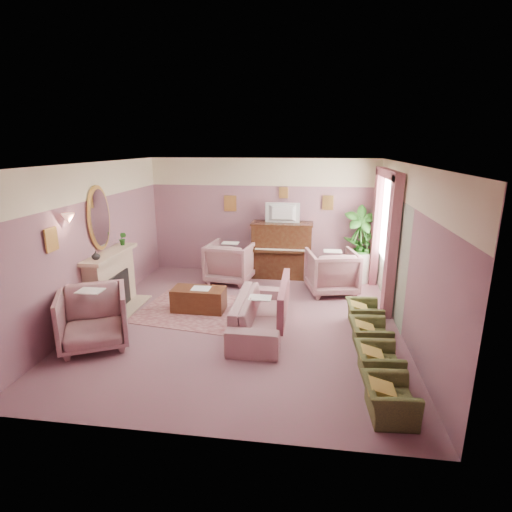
# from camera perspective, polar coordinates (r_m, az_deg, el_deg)

# --- Properties ---
(floor) EXTENTS (5.50, 6.00, 0.01)m
(floor) POSITION_cam_1_polar(r_m,az_deg,el_deg) (7.36, -1.90, -9.29)
(floor) COLOR #875A66
(floor) RESTS_ON ground
(ceiling) EXTENTS (5.50, 6.00, 0.01)m
(ceiling) POSITION_cam_1_polar(r_m,az_deg,el_deg) (6.69, -2.11, 13.04)
(ceiling) COLOR beige
(ceiling) RESTS_ON wall_back
(wall_back) EXTENTS (5.50, 0.02, 2.80)m
(wall_back) POSITION_cam_1_polar(r_m,az_deg,el_deg) (9.80, 0.99, 5.62)
(wall_back) COLOR slate
(wall_back) RESTS_ON floor
(wall_front) EXTENTS (5.50, 0.02, 2.80)m
(wall_front) POSITION_cam_1_polar(r_m,az_deg,el_deg) (4.12, -9.16, -8.92)
(wall_front) COLOR slate
(wall_front) RESTS_ON floor
(wall_left) EXTENTS (0.02, 6.00, 2.80)m
(wall_left) POSITION_cam_1_polar(r_m,az_deg,el_deg) (7.83, -22.25, 1.91)
(wall_left) COLOR slate
(wall_left) RESTS_ON floor
(wall_right) EXTENTS (0.02, 6.00, 2.80)m
(wall_right) POSITION_cam_1_polar(r_m,az_deg,el_deg) (6.98, 20.84, 0.49)
(wall_right) COLOR slate
(wall_right) RESTS_ON floor
(picture_rail_band) EXTENTS (5.50, 0.01, 0.65)m
(picture_rail_band) POSITION_cam_1_polar(r_m,az_deg,el_deg) (9.66, 1.01, 11.90)
(picture_rail_band) COLOR #F2EABE
(picture_rail_band) RESTS_ON wall_back
(stripe_panel) EXTENTS (0.01, 3.00, 2.15)m
(stripe_panel) POSITION_cam_1_polar(r_m,az_deg,el_deg) (8.29, 18.62, 0.64)
(stripe_panel) COLOR #9CA890
(stripe_panel) RESTS_ON wall_right
(fireplace_surround) EXTENTS (0.30, 1.40, 1.10)m
(fireplace_surround) POSITION_cam_1_polar(r_m,az_deg,el_deg) (8.15, -19.98, -3.59)
(fireplace_surround) COLOR #CEB290
(fireplace_surround) RESTS_ON floor
(fireplace_inset) EXTENTS (0.18, 0.72, 0.68)m
(fireplace_inset) POSITION_cam_1_polar(r_m,az_deg,el_deg) (8.15, -19.25, -4.63)
(fireplace_inset) COLOR black
(fireplace_inset) RESTS_ON floor
(fire_ember) EXTENTS (0.06, 0.54, 0.10)m
(fire_ember) POSITION_cam_1_polar(r_m,az_deg,el_deg) (8.20, -18.89, -5.84)
(fire_ember) COLOR #F13925
(fire_ember) RESTS_ON floor
(mantel_shelf) EXTENTS (0.40, 1.55, 0.07)m
(mantel_shelf) POSITION_cam_1_polar(r_m,az_deg,el_deg) (7.98, -20.16, 0.27)
(mantel_shelf) COLOR #CEB290
(mantel_shelf) RESTS_ON fireplace_surround
(hearth) EXTENTS (0.55, 1.50, 0.02)m
(hearth) POSITION_cam_1_polar(r_m,az_deg,el_deg) (8.25, -18.39, -7.22)
(hearth) COLOR #CEB290
(hearth) RESTS_ON floor
(mirror_frame) EXTENTS (0.04, 0.72, 1.20)m
(mirror_frame) POSITION_cam_1_polar(r_m,az_deg,el_deg) (7.90, -21.52, 5.06)
(mirror_frame) COLOR #E2B654
(mirror_frame) RESTS_ON wall_left
(mirror_glass) EXTENTS (0.01, 0.60, 1.06)m
(mirror_glass) POSITION_cam_1_polar(r_m,az_deg,el_deg) (7.89, -21.36, 5.06)
(mirror_glass) COLOR silver
(mirror_glass) RESTS_ON wall_left
(sconce_shade) EXTENTS (0.20, 0.20, 0.16)m
(sconce_shade) POSITION_cam_1_polar(r_m,az_deg,el_deg) (6.95, -25.24, 4.86)
(sconce_shade) COLOR #FFA281
(sconce_shade) RESTS_ON wall_left
(piano) EXTENTS (1.40, 0.60, 1.30)m
(piano) POSITION_cam_1_polar(r_m,az_deg,el_deg) (9.60, 3.70, 0.80)
(piano) COLOR #391F10
(piano) RESTS_ON floor
(piano_keyshelf) EXTENTS (1.30, 0.12, 0.06)m
(piano_keyshelf) POSITION_cam_1_polar(r_m,az_deg,el_deg) (9.24, 3.55, 0.67)
(piano_keyshelf) COLOR #391F10
(piano_keyshelf) RESTS_ON piano
(piano_keys) EXTENTS (1.20, 0.08, 0.02)m
(piano_keys) POSITION_cam_1_polar(r_m,az_deg,el_deg) (9.23, 3.55, 0.91)
(piano_keys) COLOR silver
(piano_keys) RESTS_ON piano
(piano_top) EXTENTS (1.45, 0.65, 0.04)m
(piano_top) POSITION_cam_1_polar(r_m,az_deg,el_deg) (9.45, 3.77, 4.67)
(piano_top) COLOR #391F10
(piano_top) RESTS_ON piano
(television) EXTENTS (0.80, 0.12, 0.48)m
(television) POSITION_cam_1_polar(r_m,az_deg,el_deg) (9.35, 3.78, 6.35)
(television) COLOR black
(television) RESTS_ON piano
(print_back_left) EXTENTS (0.30, 0.03, 0.38)m
(print_back_left) POSITION_cam_1_polar(r_m,az_deg,el_deg) (9.83, -3.70, 7.52)
(print_back_left) COLOR #E2B654
(print_back_left) RESTS_ON wall_back
(print_back_right) EXTENTS (0.26, 0.03, 0.34)m
(print_back_right) POSITION_cam_1_polar(r_m,az_deg,el_deg) (9.64, 10.24, 7.50)
(print_back_right) COLOR #E2B654
(print_back_right) RESTS_ON wall_back
(print_back_mid) EXTENTS (0.22, 0.03, 0.26)m
(print_back_mid) POSITION_cam_1_polar(r_m,az_deg,el_deg) (9.62, 3.97, 9.02)
(print_back_mid) COLOR #E2B654
(print_back_mid) RESTS_ON wall_back
(print_left_wall) EXTENTS (0.03, 0.28, 0.36)m
(print_left_wall) POSITION_cam_1_polar(r_m,az_deg,el_deg) (6.76, -27.20, 2.10)
(print_left_wall) COLOR #E2B654
(print_left_wall) RESTS_ON wall_left
(window_blind) EXTENTS (0.03, 1.40, 1.80)m
(window_blind) POSITION_cam_1_polar(r_m,az_deg,el_deg) (8.39, 18.45, 5.22)
(window_blind) COLOR beige
(window_blind) RESTS_ON wall_right
(curtain_left) EXTENTS (0.16, 0.34, 2.60)m
(curtain_left) POSITION_cam_1_polar(r_m,az_deg,el_deg) (7.58, 18.80, 1.03)
(curtain_left) COLOR #995260
(curtain_left) RESTS_ON floor
(curtain_right) EXTENTS (0.16, 0.34, 2.60)m
(curtain_right) POSITION_cam_1_polar(r_m,az_deg,el_deg) (9.34, 16.78, 3.84)
(curtain_right) COLOR #995260
(curtain_right) RESTS_ON floor
(pelmet) EXTENTS (0.16, 2.20, 0.16)m
(pelmet) POSITION_cam_1_polar(r_m,az_deg,el_deg) (8.28, 18.41, 11.10)
(pelmet) COLOR #995260
(pelmet) RESTS_ON wall_right
(mantel_plant) EXTENTS (0.16, 0.16, 0.28)m
(mantel_plant) POSITION_cam_1_polar(r_m,az_deg,el_deg) (8.41, -18.50, 2.37)
(mantel_plant) COLOR #235F1A
(mantel_plant) RESTS_ON mantel_shelf
(mantel_vase) EXTENTS (0.16, 0.16, 0.16)m
(mantel_vase) POSITION_cam_1_polar(r_m,az_deg,el_deg) (7.52, -21.91, 0.07)
(mantel_vase) COLOR #F2EABE
(mantel_vase) RESTS_ON mantel_shelf
(area_rug) EXTENTS (2.72, 2.12, 0.01)m
(area_rug) POSITION_cam_1_polar(r_m,az_deg,el_deg) (7.84, -7.11, -7.76)
(area_rug) COLOR #9E6165
(area_rug) RESTS_ON floor
(coffee_table) EXTENTS (1.01, 0.52, 0.45)m
(coffee_table) POSITION_cam_1_polar(r_m,az_deg,el_deg) (7.80, -8.16, -6.17)
(coffee_table) COLOR #4C2814
(coffee_table) RESTS_ON floor
(table_paper) EXTENTS (0.35, 0.28, 0.01)m
(table_paper) POSITION_cam_1_polar(r_m,az_deg,el_deg) (7.71, -7.86, -4.61)
(table_paper) COLOR white
(table_paper) RESTS_ON coffee_table
(sofa) EXTENTS (0.70, 2.10, 0.85)m
(sofa) POSITION_cam_1_polar(r_m,az_deg,el_deg) (6.86, 0.59, -7.35)
(sofa) COLOR #A87B7C
(sofa) RESTS_ON floor
(sofa_throw) EXTENTS (0.11, 1.59, 0.58)m
(sofa_throw) POSITION_cam_1_polar(r_m,az_deg,el_deg) (6.76, 3.98, -6.13)
(sofa_throw) COLOR #995260
(sofa_throw) RESTS_ON sofa
(floral_armchair_left) EXTENTS (1.00, 1.00, 1.04)m
(floral_armchair_left) POSITION_cam_1_polar(r_m,az_deg,el_deg) (9.28, -3.64, -0.57)
(floral_armchair_left) COLOR #A87B7C
(floral_armchair_left) RESTS_ON floor
(floral_armchair_right) EXTENTS (1.00, 1.00, 1.04)m
(floral_armchair_right) POSITION_cam_1_polar(r_m,az_deg,el_deg) (8.72, 10.76, -1.88)
(floral_armchair_right) COLOR #A87B7C
(floral_armchair_right) RESTS_ON floor
(floral_armchair_front) EXTENTS (1.00, 1.00, 1.04)m
(floral_armchair_front) POSITION_cam_1_polar(r_m,az_deg,el_deg) (6.83, -22.26, -7.81)
(floral_armchair_front) COLOR #A87B7C
(floral_armchair_front) RESTS_ON floor
(olive_chair_a) EXTENTS (0.47, 0.67, 0.58)m
(olive_chair_a) POSITION_cam_1_polar(r_m,az_deg,el_deg) (5.17, 18.53, -18.18)
(olive_chair_a) COLOR #515A2C
(olive_chair_a) RESTS_ON floor
(olive_chair_b) EXTENTS (0.47, 0.67, 0.58)m
(olive_chair_b) POSITION_cam_1_polar(r_m,az_deg,el_deg) (5.86, 17.09, -13.78)
(olive_chair_b) COLOR #515A2C
(olive_chair_b) RESTS_ON floor
(olive_chair_c) EXTENTS (0.47, 0.67, 0.58)m
(olive_chair_c) POSITION_cam_1_polar(r_m,az_deg,el_deg) (6.58, 16.00, -10.31)
(olive_chair_c) COLOR #515A2C
(olive_chair_c) RESTS_ON floor
(olive_chair_d) EXTENTS (0.47, 0.67, 0.58)m
(olive_chair_d) POSITION_cam_1_polar(r_m,az_deg,el_deg) (7.32, 15.15, -7.53)
(olive_chair_d) COLOR #515A2C
(olive_chair_d) RESTS_ON floor
(side_table) EXTENTS (0.52, 0.52, 0.70)m
(side_table) POSITION_cam_1_polar(r_m,az_deg,el_deg) (9.64, 14.57, -1.47)
(side_table) COLOR white
(side_table) RESTS_ON floor
(side_plant_big) EXTENTS (0.30, 0.30, 0.34)m
(side_plant_big) POSITION_cam_1_polar(r_m,az_deg,el_deg) (9.51, 14.79, 1.52)
(side_plant_big) COLOR #235F1A
(side_plant_big) RESTS_ON side_table
(side_plant_small) EXTENTS (0.16, 0.16, 0.28)m
(side_plant_small) POSITION_cam_1_polar(r_m,az_deg,el_deg) (9.43, 15.56, 1.17)
(side_plant_small) COLOR #235F1A
(side_plant_small) RESTS_ON side_table
(palm_pot) EXTENTS (0.34, 0.34, 0.34)m
(palm_pot) POSITION_cam_1_polar(r_m,az_deg,el_deg) (9.68, 14.30, -2.50)
(palm_pot) COLOR brown
(palm_pot) RESTS_ON floor
(palm_plant) EXTENTS (0.76, 0.76, 1.44)m
(palm_plant) POSITION_cam_1_polar(r_m,az_deg,el_deg) (9.45, 14.66, 2.64)
(palm_plant) COLOR #235F1A
(palm_plant) RESTS_ON palm_pot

